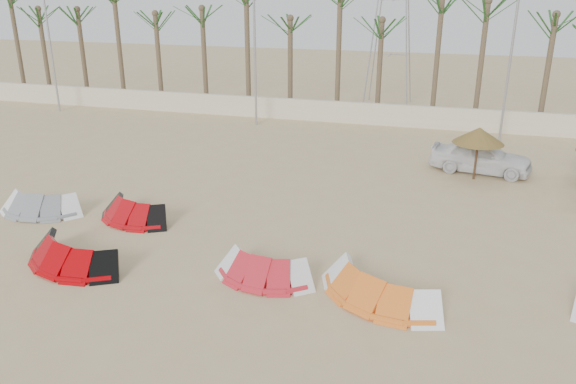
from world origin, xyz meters
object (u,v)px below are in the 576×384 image
(kite_orange, at_px, (380,282))
(parasol_left, at_px, (479,135))
(kite_red_mid, at_px, (78,249))
(kite_grey, at_px, (45,201))
(kite_red_right, at_px, (266,264))
(car, at_px, (481,156))
(kite_red_left, at_px, (137,208))

(kite_orange, relative_size, parasol_left, 1.77)
(kite_red_mid, bearing_deg, kite_orange, 3.54)
(kite_grey, relative_size, kite_red_mid, 0.84)
(kite_red_right, distance_m, car, 13.51)
(kite_red_right, xyz_separation_m, kite_orange, (3.37, -0.14, 0.00))
(kite_red_mid, bearing_deg, car, 45.75)
(kite_red_mid, distance_m, kite_red_right, 5.95)
(kite_red_left, distance_m, kite_orange, 9.75)
(kite_red_left, distance_m, kite_red_right, 6.56)
(kite_red_left, bearing_deg, kite_orange, -17.74)
(kite_red_mid, relative_size, kite_orange, 0.94)
(kite_red_mid, xyz_separation_m, car, (12.29, 12.62, 0.33))
(kite_red_mid, height_order, kite_red_right, same)
(kite_grey, height_order, parasol_left, parasol_left)
(kite_orange, bearing_deg, car, 75.94)
(kite_red_mid, distance_m, kite_orange, 9.29)
(parasol_left, xyz_separation_m, car, (0.26, 1.08, -1.23))
(kite_grey, relative_size, kite_orange, 0.79)
(kite_orange, xyz_separation_m, parasol_left, (2.76, 10.96, 1.57))
(kite_red_mid, relative_size, kite_red_right, 1.25)
(kite_grey, distance_m, kite_red_right, 9.93)
(kite_grey, height_order, car, car)
(kite_red_left, height_order, kite_orange, same)
(kite_red_mid, height_order, kite_orange, same)
(kite_red_left, bearing_deg, kite_red_right, -25.57)
(kite_red_right, distance_m, kite_orange, 3.37)
(kite_red_right, bearing_deg, kite_orange, -2.35)
(kite_grey, distance_m, kite_red_left, 3.72)
(kite_red_right, height_order, parasol_left, parasol_left)
(kite_orange, relative_size, car, 0.93)
(kite_red_mid, height_order, car, car)
(kite_grey, bearing_deg, kite_red_mid, -40.75)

